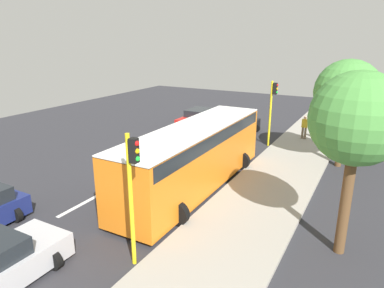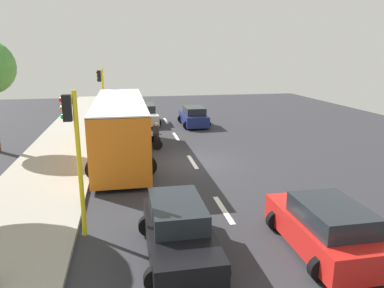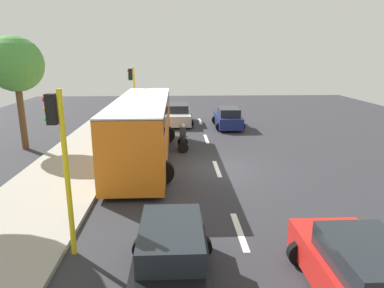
{
  "view_description": "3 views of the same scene",
  "coord_description": "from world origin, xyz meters",
  "px_view_note": "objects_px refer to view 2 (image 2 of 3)",
  "views": [
    {
      "loc": [
        11.17,
        -15.73,
        7.19
      ],
      "look_at": [
        1.3,
        2.2,
        0.89
      ],
      "focal_mm": 32.15,
      "sensor_mm": 36.0,
      "label": 1
    },
    {
      "loc": [
        3.37,
        17.61,
        5.51
      ],
      "look_at": [
        0.25,
        1.18,
        1.28
      ],
      "focal_mm": 33.58,
      "sensor_mm": 36.0,
      "label": 2
    },
    {
      "loc": [
        1.9,
        15.53,
        5.31
      ],
      "look_at": [
        1.26,
        1.49,
        1.63
      ],
      "focal_mm": 32.15,
      "sensor_mm": 36.0,
      "label": 3
    }
  ],
  "objects_px": {
    "car_black": "(178,232)",
    "traffic_light_corner": "(75,144)",
    "car_dark_blue": "(194,117)",
    "motorcycle": "(156,137)",
    "city_bus": "(120,124)",
    "traffic_light_midblock": "(102,92)",
    "car_silver": "(145,115)",
    "car_red": "(325,228)"
  },
  "relations": [
    {
      "from": "city_bus",
      "to": "motorcycle",
      "type": "distance_m",
      "value": 2.93
    },
    {
      "from": "car_silver",
      "to": "car_red",
      "type": "bearing_deg",
      "value": 100.78
    },
    {
      "from": "traffic_light_corner",
      "to": "car_red",
      "type": "bearing_deg",
      "value": 162.38
    },
    {
      "from": "car_dark_blue",
      "to": "city_bus",
      "type": "height_order",
      "value": "city_bus"
    },
    {
      "from": "city_bus",
      "to": "motorcycle",
      "type": "height_order",
      "value": "city_bus"
    },
    {
      "from": "car_dark_blue",
      "to": "motorcycle",
      "type": "relative_size",
      "value": 2.65
    },
    {
      "from": "car_silver",
      "to": "car_black",
      "type": "distance_m",
      "value": 19.82
    },
    {
      "from": "motorcycle",
      "to": "traffic_light_midblock",
      "type": "distance_m",
      "value": 6.13
    },
    {
      "from": "city_bus",
      "to": "traffic_light_corner",
      "type": "relative_size",
      "value": 2.44
    },
    {
      "from": "car_black",
      "to": "car_silver",
      "type": "bearing_deg",
      "value": -90.73
    },
    {
      "from": "car_black",
      "to": "city_bus",
      "type": "height_order",
      "value": "city_bus"
    },
    {
      "from": "traffic_light_corner",
      "to": "traffic_light_midblock",
      "type": "relative_size",
      "value": 1.0
    },
    {
      "from": "city_bus",
      "to": "car_dark_blue",
      "type": "bearing_deg",
      "value": -125.42
    },
    {
      "from": "city_bus",
      "to": "car_silver",
      "type": "bearing_deg",
      "value": -100.91
    },
    {
      "from": "car_black",
      "to": "traffic_light_corner",
      "type": "distance_m",
      "value": 3.94
    },
    {
      "from": "car_red",
      "to": "motorcycle",
      "type": "relative_size",
      "value": 2.66
    },
    {
      "from": "car_dark_blue",
      "to": "car_black",
      "type": "relative_size",
      "value": 0.97
    },
    {
      "from": "car_black",
      "to": "traffic_light_corner",
      "type": "height_order",
      "value": "traffic_light_corner"
    },
    {
      "from": "traffic_light_midblock",
      "to": "car_dark_blue",
      "type": "bearing_deg",
      "value": -168.14
    },
    {
      "from": "traffic_light_midblock",
      "to": "car_black",
      "type": "bearing_deg",
      "value": 99.47
    },
    {
      "from": "car_silver",
      "to": "motorcycle",
      "type": "distance_m",
      "value": 7.73
    },
    {
      "from": "car_dark_blue",
      "to": "motorcycle",
      "type": "height_order",
      "value": "motorcycle"
    },
    {
      "from": "car_silver",
      "to": "car_black",
      "type": "bearing_deg",
      "value": 89.27
    },
    {
      "from": "car_silver",
      "to": "motorcycle",
      "type": "bearing_deg",
      "value": 91.77
    },
    {
      "from": "car_red",
      "to": "traffic_light_corner",
      "type": "bearing_deg",
      "value": -17.62
    },
    {
      "from": "traffic_light_corner",
      "to": "car_silver",
      "type": "bearing_deg",
      "value": -99.52
    },
    {
      "from": "car_black",
      "to": "city_bus",
      "type": "relative_size",
      "value": 0.38
    },
    {
      "from": "traffic_light_corner",
      "to": "city_bus",
      "type": "bearing_deg",
      "value": -98.0
    },
    {
      "from": "car_red",
      "to": "traffic_light_midblock",
      "type": "distance_m",
      "value": 18.74
    },
    {
      "from": "city_bus",
      "to": "traffic_light_corner",
      "type": "distance_m",
      "value": 8.88
    },
    {
      "from": "motorcycle",
      "to": "traffic_light_midblock",
      "type": "bearing_deg",
      "value": -54.74
    },
    {
      "from": "traffic_light_corner",
      "to": "car_dark_blue",
      "type": "bearing_deg",
      "value": -112.26
    },
    {
      "from": "car_red",
      "to": "traffic_light_corner",
      "type": "distance_m",
      "value": 7.59
    },
    {
      "from": "car_silver",
      "to": "car_black",
      "type": "relative_size",
      "value": 1.09
    },
    {
      "from": "car_red",
      "to": "city_bus",
      "type": "relative_size",
      "value": 0.37
    },
    {
      "from": "car_dark_blue",
      "to": "traffic_light_corner",
      "type": "height_order",
      "value": "traffic_light_corner"
    },
    {
      "from": "car_red",
      "to": "car_black",
      "type": "distance_m",
      "value": 4.16
    },
    {
      "from": "car_dark_blue",
      "to": "car_black",
      "type": "height_order",
      "value": "same"
    },
    {
      "from": "traffic_light_corner",
      "to": "motorcycle",
      "type": "bearing_deg",
      "value": -107.47
    },
    {
      "from": "motorcycle",
      "to": "traffic_light_corner",
      "type": "xyz_separation_m",
      "value": [
        3.28,
        10.43,
        2.29
      ]
    },
    {
      "from": "car_dark_blue",
      "to": "motorcycle",
      "type": "distance_m",
      "value": 6.98
    },
    {
      "from": "car_silver",
      "to": "traffic_light_corner",
      "type": "bearing_deg",
      "value": 80.48
    }
  ]
}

